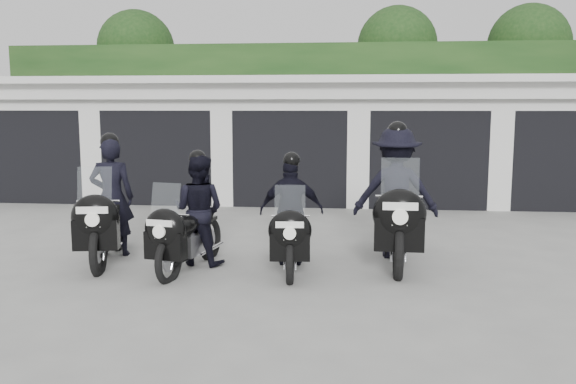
# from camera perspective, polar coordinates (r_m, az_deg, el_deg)

# --- Properties ---
(ground) EXTENTS (80.00, 80.00, 0.00)m
(ground) POSITION_cam_1_polar(r_m,az_deg,el_deg) (8.66, -3.36, -7.35)
(ground) COLOR gray
(ground) RESTS_ON ground
(garage_block) EXTENTS (16.40, 6.80, 2.96)m
(garage_block) POSITION_cam_1_polar(r_m,az_deg,el_deg) (16.38, 1.01, 4.98)
(garage_block) COLOR silver
(garage_block) RESTS_ON ground
(background_vegetation) EXTENTS (20.00, 3.90, 5.80)m
(background_vegetation) POSITION_cam_1_polar(r_m,az_deg,el_deg) (21.19, 3.11, 9.30)
(background_vegetation) COLOR #153413
(background_vegetation) RESTS_ON ground
(police_bike_a) EXTENTS (0.93, 2.23, 1.96)m
(police_bike_a) POSITION_cam_1_polar(r_m,az_deg,el_deg) (9.46, -16.49, -1.55)
(police_bike_a) COLOR black
(police_bike_a) RESTS_ON ground
(police_bike_b) EXTENTS (0.95, 1.97, 1.73)m
(police_bike_b) POSITION_cam_1_polar(r_m,az_deg,el_deg) (8.79, -8.84, -2.33)
(police_bike_b) COLOR black
(police_bike_b) RESTS_ON ground
(police_bike_c) EXTENTS (0.96, 1.95, 1.70)m
(police_bike_c) POSITION_cam_1_polar(r_m,az_deg,el_deg) (8.69, 0.31, -2.43)
(police_bike_c) COLOR black
(police_bike_c) RESTS_ON ground
(police_bike_d) EXTENTS (1.31, 2.46, 2.14)m
(police_bike_d) POSITION_cam_1_polar(r_m,az_deg,el_deg) (9.22, 10.10, -0.74)
(police_bike_d) COLOR black
(police_bike_d) RESTS_ON ground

